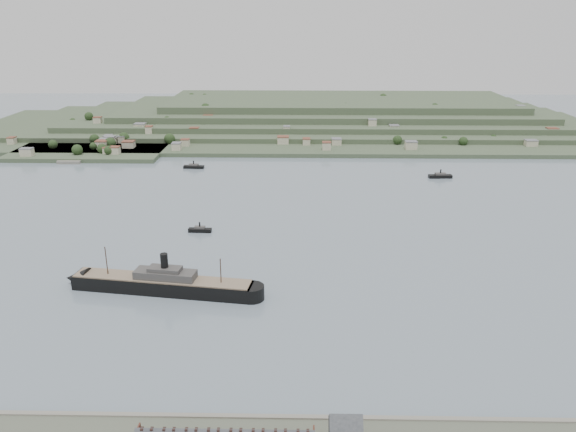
{
  "coord_description": "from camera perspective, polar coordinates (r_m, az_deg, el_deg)",
  "views": [
    {
      "loc": [
        12.26,
        -307.32,
        133.01
      ],
      "look_at": [
        5.51,
        30.0,
        11.39
      ],
      "focal_mm": 35.0,
      "sensor_mm": 36.0,
      "label": 1
    }
  ],
  "objects": [
    {
      "name": "ground",
      "position": [
        335.1,
        -1.05,
        -3.57
      ],
      "size": [
        1400.0,
        1400.0,
        0.0
      ],
      "primitive_type": "plane",
      "color": "slate",
      "rests_on": "ground"
    },
    {
      "name": "far_peninsula",
      "position": [
        710.99,
        2.43,
        10.0
      ],
      "size": [
        760.0,
        309.0,
        30.0
      ],
      "color": "#3A4B32",
      "rests_on": "ground"
    },
    {
      "name": "steamship",
      "position": [
        293.61,
        -13.11,
        -6.66
      ],
      "size": [
        105.3,
        26.71,
        25.33
      ],
      "color": "black",
      "rests_on": "ground"
    },
    {
      "name": "tugboat",
      "position": [
        367.54,
        -8.94,
        -1.37
      ],
      "size": [
        15.09,
        4.59,
        6.72
      ],
      "color": "black",
      "rests_on": "ground"
    },
    {
      "name": "ferry_west",
      "position": [
        522.34,
        -9.55,
        4.98
      ],
      "size": [
        18.91,
        6.33,
        6.98
      ],
      "color": "black",
      "rests_on": "ground"
    },
    {
      "name": "ferry_east",
      "position": [
        501.81,
        15.21,
        3.96
      ],
      "size": [
        20.23,
        6.58,
        7.49
      ],
      "color": "black",
      "rests_on": "ground"
    }
  ]
}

